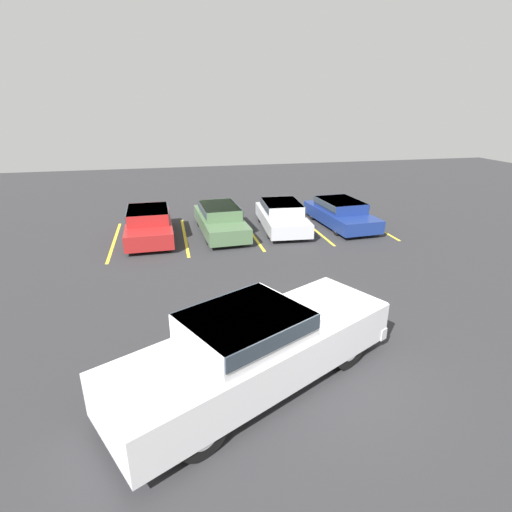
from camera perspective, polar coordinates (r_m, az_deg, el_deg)
name	(u,v)px	position (r m, az deg, el deg)	size (l,w,h in m)	color
ground_plane	(299,369)	(9.03, 6.15, -15.82)	(60.00, 60.00, 0.00)	#2D2D30
stall_stripe_a	(114,241)	(17.69, -19.58, 2.03)	(0.12, 5.25, 0.01)	yellow
stall_stripe_b	(185,236)	(17.54, -10.13, 2.80)	(0.12, 5.25, 0.01)	yellow
stall_stripe_c	(251,232)	(17.88, -0.77, 3.49)	(0.12, 5.25, 0.01)	yellow
stall_stripe_d	(312,228)	(18.68, 8.03, 4.05)	(0.12, 5.25, 0.01)	yellow
stall_stripe_e	(370,224)	(19.87, 15.95, 4.47)	(0.12, 5.25, 0.01)	yellow
pickup_truck	(258,346)	(8.14, 0.30, -12.74)	(6.40, 4.53, 1.72)	silver
parked_sedan_a	(149,223)	(17.48, -15.07, 4.61)	(1.95, 4.50, 1.26)	maroon
parked_sedan_b	(220,218)	(17.64, -5.15, 5.37)	(1.94, 4.72, 1.23)	#4C6B47
parked_sedan_c	(282,215)	(18.21, 3.70, 5.92)	(2.09, 4.49, 1.23)	#B7BABF
parked_sedan_d	(340,212)	(19.13, 11.97, 6.17)	(2.12, 4.60, 1.19)	navy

